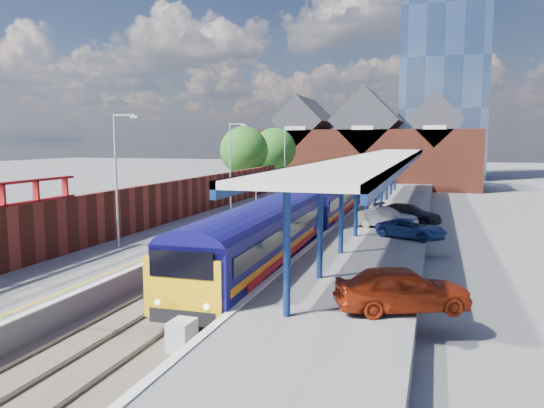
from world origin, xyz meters
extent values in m
plane|color=#5B5B5E|center=(0.00, 30.00, 0.00)|extent=(240.00, 240.00, 0.00)
cube|color=#473D33|center=(0.00, 20.00, 0.03)|extent=(6.00, 76.00, 0.06)
cube|color=slate|center=(-2.22, 20.00, 0.12)|extent=(0.07, 76.00, 0.14)
cube|color=slate|center=(-0.78, 20.00, 0.12)|extent=(0.07, 76.00, 0.14)
cube|color=slate|center=(0.78, 20.00, 0.12)|extent=(0.07, 76.00, 0.14)
cube|color=slate|center=(2.22, 20.00, 0.12)|extent=(0.07, 76.00, 0.14)
cube|color=#565659|center=(-5.50, 20.00, 0.50)|extent=(5.00, 76.00, 1.00)
cube|color=#565659|center=(6.00, 20.00, 0.50)|extent=(6.00, 76.00, 1.00)
cube|color=silver|center=(-3.15, 20.00, 1.02)|extent=(0.30, 76.00, 0.05)
cube|color=silver|center=(3.15, 20.00, 1.02)|extent=(0.30, 76.00, 0.05)
cube|color=yellow|center=(-3.75, 20.00, 1.01)|extent=(0.14, 76.00, 0.01)
cube|color=#0E0B52|center=(1.50, 5.60, 1.90)|extent=(3.13, 16.05, 2.50)
cube|color=#0E0B52|center=(1.50, 5.60, 3.15)|extent=(3.13, 16.05, 0.60)
cube|color=#0E0B52|center=(1.50, 22.20, 1.90)|extent=(3.13, 16.05, 2.50)
cube|color=#0E0B52|center=(1.50, 22.20, 3.15)|extent=(3.13, 16.05, 0.60)
cube|color=#0E0B52|center=(1.50, 38.80, 1.90)|extent=(3.13, 16.05, 2.50)
cube|color=#0E0B52|center=(1.50, 38.80, 3.15)|extent=(3.13, 16.05, 0.60)
cube|color=#0E0B52|center=(1.50, 55.40, 1.90)|extent=(3.13, 16.05, 2.50)
cube|color=#0E0B52|center=(1.50, 55.40, 3.15)|extent=(3.13, 16.05, 0.60)
cube|color=black|center=(0.08, 30.50, 2.35)|extent=(0.04, 60.54, 0.70)
cube|color=orange|center=(0.07, 30.50, 1.55)|extent=(0.03, 55.27, 0.30)
cube|color=red|center=(0.06, 30.50, 1.30)|extent=(0.03, 55.27, 0.30)
cube|color=#F2B20C|center=(1.50, -2.32, 1.70)|extent=(2.83, 0.36, 2.10)
cube|color=black|center=(1.50, -2.42, 2.55)|extent=(2.30, 0.21, 0.90)
cube|color=black|center=(1.50, 0.00, 0.30)|extent=(2.00, 2.40, 0.60)
cube|color=black|center=(1.50, 61.00, 0.30)|extent=(2.00, 2.40, 0.60)
cylinder|color=navy|center=(5.00, -2.00, 3.10)|extent=(0.24, 0.24, 4.20)
cylinder|color=navy|center=(5.00, 3.00, 3.10)|extent=(0.24, 0.24, 4.20)
cylinder|color=navy|center=(5.00, 8.00, 3.10)|extent=(0.24, 0.24, 4.20)
cylinder|color=navy|center=(5.00, 13.00, 3.10)|extent=(0.24, 0.24, 4.20)
cylinder|color=navy|center=(5.00, 18.00, 3.10)|extent=(0.24, 0.24, 4.20)
cylinder|color=navy|center=(5.00, 23.00, 3.10)|extent=(0.24, 0.24, 4.20)
cylinder|color=navy|center=(5.00, 28.00, 3.10)|extent=(0.24, 0.24, 4.20)
cylinder|color=navy|center=(5.00, 33.00, 3.10)|extent=(0.24, 0.24, 4.20)
cylinder|color=navy|center=(5.00, 38.00, 3.10)|extent=(0.24, 0.24, 4.20)
cylinder|color=navy|center=(5.00, 43.00, 3.10)|extent=(0.24, 0.24, 4.20)
cube|color=beige|center=(5.50, 22.00, 5.35)|extent=(4.50, 52.00, 0.25)
cube|color=navy|center=(3.35, 22.00, 5.20)|extent=(0.20, 52.00, 0.55)
cube|color=navy|center=(7.65, 22.00, 5.20)|extent=(0.20, 52.00, 0.55)
cylinder|color=#A5A8AA|center=(-6.50, 6.00, 4.50)|extent=(0.12, 0.12, 7.00)
cube|color=#A5A8AA|center=(-5.90, 6.00, 7.90)|extent=(1.20, 0.08, 0.08)
cube|color=#A5A8AA|center=(-5.30, 6.00, 7.80)|extent=(0.45, 0.18, 0.12)
cylinder|color=#A5A8AA|center=(-6.50, 22.00, 4.50)|extent=(0.12, 0.12, 7.00)
cube|color=#A5A8AA|center=(-5.90, 22.00, 7.90)|extent=(1.20, 0.08, 0.08)
cube|color=#A5A8AA|center=(-5.30, 22.00, 7.80)|extent=(0.45, 0.18, 0.12)
cylinder|color=#A5A8AA|center=(-6.50, 38.00, 4.50)|extent=(0.12, 0.12, 7.00)
cube|color=#A5A8AA|center=(-5.90, 38.00, 7.90)|extent=(1.20, 0.08, 0.08)
cube|color=#A5A8AA|center=(-5.30, 38.00, 7.80)|extent=(0.45, 0.18, 0.12)
cylinder|color=#A5A8AA|center=(-5.00, 24.00, 2.25)|extent=(0.08, 0.08, 2.50)
cube|color=#0C194C|center=(-5.00, 24.00, 3.30)|extent=(0.55, 0.06, 0.35)
cube|color=maroon|center=(-8.10, 14.00, 2.40)|extent=(0.35, 50.00, 2.80)
cube|color=maroon|center=(-8.10, 0.00, 4.30)|extent=(0.30, 0.12, 1.00)
cube|color=maroon|center=(-8.10, 2.00, 4.30)|extent=(0.30, 0.12, 1.00)
cube|color=maroon|center=(-8.10, 4.00, 4.30)|extent=(0.30, 0.12, 1.00)
cube|color=maroon|center=(0.00, 58.00, 4.00)|extent=(30.00, 12.00, 8.00)
cube|color=#232328|center=(-9.00, 58.00, 9.20)|extent=(7.13, 12.00, 7.13)
cube|color=#232328|center=(0.00, 58.00, 9.20)|extent=(9.16, 12.00, 9.16)
cube|color=#232328|center=(9.00, 58.00, 9.20)|extent=(7.13, 12.00, 7.13)
cube|color=beige|center=(-9.00, 51.95, 8.20)|extent=(2.80, 0.15, 0.50)
cube|color=beige|center=(0.00, 51.95, 8.20)|extent=(2.80, 0.15, 0.50)
cube|color=beige|center=(9.00, 51.95, 8.20)|extent=(2.80, 0.15, 0.50)
cube|color=#485D7C|center=(10.00, 80.00, 20.00)|extent=(14.00, 14.00, 40.00)
cylinder|color=#382314|center=(-10.50, 36.00, 2.00)|extent=(0.44, 0.44, 4.00)
sphere|color=#1E4E15|center=(-10.50, 36.00, 5.50)|extent=(5.20, 5.20, 5.20)
sphere|color=#1E4E15|center=(-9.70, 35.50, 4.80)|extent=(3.20, 3.20, 3.20)
cylinder|color=#382314|center=(-9.50, 44.00, 2.00)|extent=(0.44, 0.44, 4.00)
sphere|color=#1E4E15|center=(-9.50, 44.00, 5.50)|extent=(5.20, 5.20, 5.20)
sphere|color=#1E4E15|center=(-8.70, 43.50, 4.80)|extent=(3.20, 3.20, 3.20)
imported|color=maroon|center=(8.50, -0.32, 1.76)|extent=(4.78, 3.37, 1.51)
imported|color=#A0A0A4|center=(6.47, 16.54, 1.65)|extent=(4.08, 1.87, 1.30)
imported|color=black|center=(7.70, 18.98, 1.65)|extent=(4.81, 2.93, 1.30)
imported|color=navy|center=(8.18, 13.26, 1.56)|extent=(4.42, 3.34, 1.12)
cube|color=#ADAFB2|center=(1.97, -3.41, 0.50)|extent=(0.73, 0.92, 1.00)
camera|label=1|loc=(9.46, -17.90, 6.65)|focal=35.00mm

